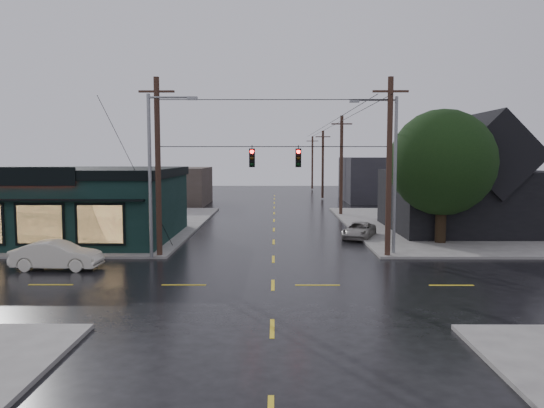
{
  "coord_description": "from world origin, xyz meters",
  "views": [
    {
      "loc": [
        0.09,
        -23.32,
        5.77
      ],
      "look_at": [
        -0.07,
        5.81,
        3.13
      ],
      "focal_mm": 35.0,
      "sensor_mm": 36.0,
      "label": 1
    }
  ],
  "objects_px": {
    "utility_pole_ne": "(387,258)",
    "sedan_cream": "(57,255)",
    "utility_pole_nw": "(160,257)",
    "corner_tree": "(442,163)",
    "suv_silver": "(359,230)"
  },
  "relations": [
    {
      "from": "utility_pole_nw",
      "to": "suv_silver",
      "type": "xyz_separation_m",
      "value": [
        12.5,
        7.12,
        0.56
      ]
    },
    {
      "from": "utility_pole_nw",
      "to": "utility_pole_ne",
      "type": "xyz_separation_m",
      "value": [
        13.0,
        0.0,
        0.0
      ]
    },
    {
      "from": "utility_pole_nw",
      "to": "sedan_cream",
      "type": "relative_size",
      "value": 2.29
    },
    {
      "from": "corner_tree",
      "to": "suv_silver",
      "type": "xyz_separation_m",
      "value": [
        -4.9,
        2.62,
        -4.79
      ]
    },
    {
      "from": "utility_pole_nw",
      "to": "sedan_cream",
      "type": "bearing_deg",
      "value": -144.67
    },
    {
      "from": "corner_tree",
      "to": "suv_silver",
      "type": "height_order",
      "value": "corner_tree"
    },
    {
      "from": "suv_silver",
      "to": "utility_pole_ne",
      "type": "bearing_deg",
      "value": -65.83
    },
    {
      "from": "sedan_cream",
      "to": "suv_silver",
      "type": "height_order",
      "value": "sedan_cream"
    },
    {
      "from": "utility_pole_nw",
      "to": "utility_pole_ne",
      "type": "height_order",
      "value": "same"
    },
    {
      "from": "sedan_cream",
      "to": "suv_silver",
      "type": "xyz_separation_m",
      "value": [
        17.05,
        10.34,
        -0.17
      ]
    },
    {
      "from": "utility_pole_nw",
      "to": "suv_silver",
      "type": "relative_size",
      "value": 2.51
    },
    {
      "from": "corner_tree",
      "to": "sedan_cream",
      "type": "distance_m",
      "value": 23.72
    },
    {
      "from": "sedan_cream",
      "to": "utility_pole_ne",
      "type": "bearing_deg",
      "value": -77.95
    },
    {
      "from": "utility_pole_nw",
      "to": "corner_tree",
      "type": "bearing_deg",
      "value": 14.5
    },
    {
      "from": "utility_pole_ne",
      "to": "sedan_cream",
      "type": "bearing_deg",
      "value": -169.59
    }
  ]
}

